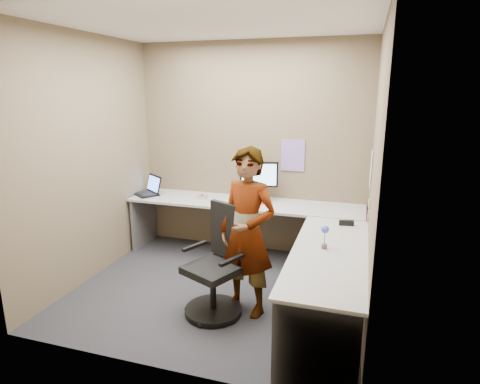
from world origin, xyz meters
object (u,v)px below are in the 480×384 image
(monitor, at_px, (259,177))
(office_chair, at_px, (218,271))
(desk, at_px, (266,231))
(person, at_px, (247,233))

(monitor, distance_m, office_chair, 1.55)
(desk, xyz_separation_m, monitor, (-0.26, 0.65, 0.47))
(monitor, xyz_separation_m, person, (0.23, -1.31, -0.25))
(desk, bearing_deg, office_chair, -110.55)
(desk, relative_size, office_chair, 2.86)
(monitor, relative_size, office_chair, 0.45)
(desk, height_order, monitor, monitor)
(office_chair, bearing_deg, desk, 94.16)
(office_chair, relative_size, person, 0.65)
(monitor, bearing_deg, person, -96.35)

